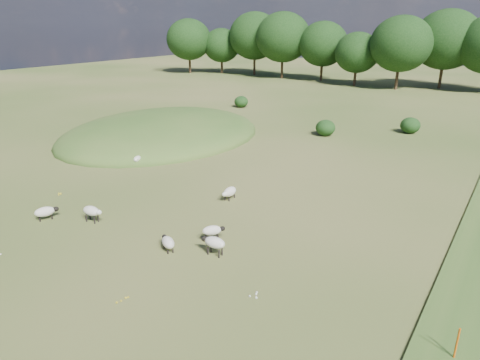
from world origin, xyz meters
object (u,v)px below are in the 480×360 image
object	(u,v)px
sheep_0	(92,211)
sheep_2	(214,242)
sheep_3	(45,212)
sheep_4	(168,242)
sheep_5	(138,159)
sheep_6	(229,192)
marker_post	(457,345)
sheep_1	(213,230)

from	to	relation	value
sheep_0	sheep_2	distance (m)	7.33
sheep_0	sheep_3	size ratio (longest dim) A/B	0.98
sheep_2	sheep_4	size ratio (longest dim) A/B	1.06
sheep_3	sheep_4	xyz separation A→B (m)	(7.57, 1.18, -0.03)
sheep_3	sheep_5	bearing A→B (deg)	41.94
sheep_0	sheep_5	xyz separation A→B (m)	(-4.99, 7.89, -0.11)
sheep_4	sheep_5	bearing A→B (deg)	-9.30
sheep_0	sheep_2	xyz separation A→B (m)	(7.27, 0.87, 0.00)
sheep_5	sheep_4	bearing A→B (deg)	-142.99
sheep_3	sheep_6	xyz separation A→B (m)	(6.43, 7.63, 0.02)
sheep_6	marker_post	bearing A→B (deg)	60.68
sheep_3	sheep_5	size ratio (longest dim) A/B	1.22
marker_post	sheep_6	distance (m)	14.64
sheep_0	sheep_3	distance (m)	2.57
sheep_2	sheep_5	xyz separation A→B (m)	(-12.26, 7.03, -0.11)
sheep_3	marker_post	bearing A→B (deg)	-61.53
sheep_2	marker_post	bearing A→B (deg)	169.86
sheep_1	sheep_3	size ratio (longest dim) A/B	0.84
marker_post	sheep_3	xyz separation A→B (m)	(-19.52, -1.08, -0.15)
sheep_1	sheep_5	xyz separation A→B (m)	(-11.43, 6.05, -0.05)
sheep_3	sheep_0	bearing A→B (deg)	-37.41
sheep_1	marker_post	bearing A→B (deg)	-58.98
sheep_1	sheep_4	world-z (taller)	sheep_1
sheep_4	sheep_6	size ratio (longest dim) A/B	0.91
sheep_6	sheep_5	bearing A→B (deg)	-101.70
sheep_0	sheep_5	size ratio (longest dim) A/B	1.19
sheep_1	sheep_6	xyz separation A→B (m)	(-2.29, 4.61, -0.09)
sheep_2	sheep_5	size ratio (longest dim) A/B	1.19
sheep_1	sheep_3	bearing A→B (deg)	150.29
sheep_1	sheep_5	bearing A→B (deg)	103.31
marker_post	sheep_2	size ratio (longest dim) A/B	0.97
sheep_0	sheep_2	bearing A→B (deg)	1.17
sheep_3	sheep_5	xyz separation A→B (m)	(-2.71, 9.07, 0.06)
marker_post	sheep_4	bearing A→B (deg)	179.50
sheep_0	sheep_5	world-z (taller)	sheep_0
sheep_4	sheep_6	xyz separation A→B (m)	(-1.14, 6.44, 0.05)
sheep_5	sheep_6	xyz separation A→B (m)	(9.14, -1.44, -0.04)
marker_post	sheep_0	world-z (taller)	marker_post
sheep_2	sheep_3	distance (m)	9.77
sheep_0	sheep_1	distance (m)	6.70
sheep_1	sheep_5	size ratio (longest dim) A/B	1.02
sheep_0	sheep_1	bearing A→B (deg)	10.33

